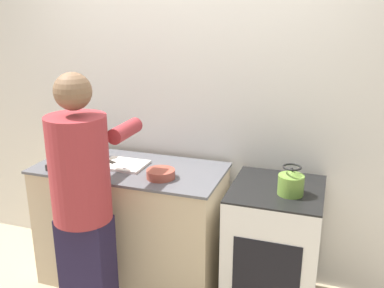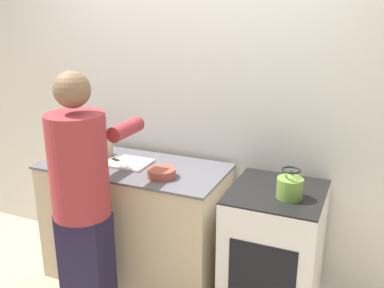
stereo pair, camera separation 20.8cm
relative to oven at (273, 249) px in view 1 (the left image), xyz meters
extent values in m
cube|color=silver|center=(-0.70, 0.38, 0.86)|extent=(8.00, 0.05, 2.60)
cube|color=#C6B28E|center=(-1.04, -0.01, 0.00)|extent=(1.32, 0.61, 0.89)
cube|color=#56565B|center=(-1.04, -0.01, 0.45)|extent=(1.34, 0.64, 0.02)
cube|color=silver|center=(0.00, 0.00, -0.01)|extent=(0.58, 0.63, 0.88)
cube|color=black|center=(0.00, 0.00, 0.44)|extent=(0.58, 0.63, 0.01)
cube|color=black|center=(0.00, -0.31, 0.04)|extent=(0.41, 0.01, 0.39)
cube|color=#1F1835|center=(-1.08, -0.55, -0.06)|extent=(0.32, 0.19, 0.77)
cylinder|color=maroon|center=(-1.08, -0.55, 0.64)|extent=(0.35, 0.35, 0.64)
sphere|color=brown|center=(-1.08, -0.55, 1.10)|extent=(0.21, 0.21, 0.21)
cylinder|color=maroon|center=(-1.23, -0.25, 0.81)|extent=(0.10, 0.30, 0.10)
cylinder|color=maroon|center=(-0.93, -0.25, 0.81)|extent=(0.10, 0.30, 0.10)
cube|color=silver|center=(-1.09, 0.00, 0.47)|extent=(0.31, 0.25, 0.02)
cube|color=silver|center=(-1.09, -0.05, 0.48)|extent=(0.14, 0.09, 0.01)
cube|color=black|center=(-1.19, -0.01, 0.48)|extent=(0.09, 0.06, 0.01)
cylinder|color=olive|center=(0.09, -0.07, 0.51)|extent=(0.16, 0.16, 0.12)
cone|color=olive|center=(0.09, -0.07, 0.58)|extent=(0.13, 0.13, 0.03)
sphere|color=black|center=(0.09, -0.07, 0.61)|extent=(0.02, 0.02, 0.02)
torus|color=black|center=(0.09, -0.07, 0.62)|extent=(0.12, 0.12, 0.01)
cylinder|color=#9E4738|center=(-0.75, -0.13, 0.49)|extent=(0.19, 0.19, 0.06)
cylinder|color=tan|center=(-1.34, 0.09, 0.54)|extent=(0.12, 0.12, 0.15)
cylinder|color=#28231E|center=(-1.34, 0.09, 0.62)|extent=(0.13, 0.13, 0.01)
cube|color=#423833|center=(-1.46, -0.13, 0.48)|extent=(0.20, 0.27, 0.04)
cube|color=navy|center=(-1.46, -0.15, 0.52)|extent=(0.17, 0.27, 0.03)
camera|label=1|loc=(0.29, -2.55, 1.54)|focal=40.00mm
camera|label=2|loc=(0.48, -2.48, 1.54)|focal=40.00mm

